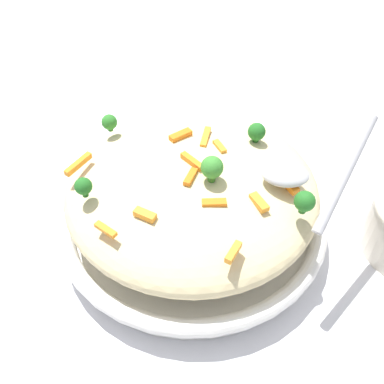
{
  "coord_description": "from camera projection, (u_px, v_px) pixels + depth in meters",
  "views": [
    {
      "loc": [
        -0.03,
        0.39,
        0.48
      ],
      "look_at": [
        0.0,
        0.0,
        0.08
      ],
      "focal_mm": 40.0,
      "sensor_mm": 36.0,
      "label": 1
    }
  ],
  "objects": [
    {
      "name": "carrot_piece_4",
      "position": [
        106.0,
        229.0,
        0.46
      ],
      "size": [
        0.03,
        0.02,
        0.01
      ],
      "primitive_type": "cube",
      "rotation": [
        0.0,
        0.0,
        5.7
      ],
      "color": "orange",
      "rests_on": "pasta_mound"
    },
    {
      "name": "broccoli_floret_1",
      "position": [
        212.0,
        168.0,
        0.49
      ],
      "size": [
        0.03,
        0.03,
        0.03
      ],
      "color": "#377928",
      "rests_on": "pasta_mound"
    },
    {
      "name": "carrot_piece_10",
      "position": [
        145.0,
        215.0,
        0.47
      ],
      "size": [
        0.03,
        0.02,
        0.01
      ],
      "primitive_type": "cube",
      "rotation": [
        0.0,
        0.0,
        5.86
      ],
      "color": "orange",
      "rests_on": "pasta_mound"
    },
    {
      "name": "carrot_piece_0",
      "position": [
        206.0,
        137.0,
        0.56
      ],
      "size": [
        0.01,
        0.04,
        0.01
      ],
      "primitive_type": "cube",
      "rotation": [
        0.0,
        0.0,
        1.44
      ],
      "color": "orange",
      "rests_on": "pasta_mound"
    },
    {
      "name": "carrot_piece_9",
      "position": [
        220.0,
        147.0,
        0.55
      ],
      "size": [
        0.02,
        0.03,
        0.01
      ],
      "primitive_type": "cube",
      "rotation": [
        0.0,
        0.0,
        5.22
      ],
      "color": "orange",
      "rests_on": "pasta_mound"
    },
    {
      "name": "carrot_piece_2",
      "position": [
        181.0,
        135.0,
        0.56
      ],
      "size": [
        0.03,
        0.03,
        0.01
      ],
      "primitive_type": "cube",
      "rotation": [
        0.0,
        0.0,
        3.83
      ],
      "color": "orange",
      "rests_on": "pasta_mound"
    },
    {
      "name": "ground_plane",
      "position": [
        192.0,
        228.0,
        0.61
      ],
      "size": [
        2.4,
        2.4,
        0.0
      ],
      "primitive_type": "plane",
      "color": "silver"
    },
    {
      "name": "carrot_piece_6",
      "position": [
        259.0,
        202.0,
        0.49
      ],
      "size": [
        0.02,
        0.03,
        0.01
      ],
      "primitive_type": "cube",
      "rotation": [
        0.0,
        0.0,
        2.12
      ],
      "color": "orange",
      "rests_on": "pasta_mound"
    },
    {
      "name": "broccoli_floret_3",
      "position": [
        257.0,
        132.0,
        0.56
      ],
      "size": [
        0.02,
        0.02,
        0.03
      ],
      "color": "#205B1C",
      "rests_on": "pasta_mound"
    },
    {
      "name": "carrot_piece_11",
      "position": [
        190.0,
        177.0,
        0.5
      ],
      "size": [
        0.02,
        0.03,
        0.01
      ],
      "primitive_type": "cube",
      "rotation": [
        0.0,
        0.0,
        1.26
      ],
      "color": "orange",
      "rests_on": "pasta_mound"
    },
    {
      "name": "carrot_piece_1",
      "position": [
        214.0,
        203.0,
        0.48
      ],
      "size": [
        0.03,
        0.01,
        0.01
      ],
      "primitive_type": "cube",
      "rotation": [
        0.0,
        0.0,
        3.25
      ],
      "color": "orange",
      "rests_on": "pasta_mound"
    },
    {
      "name": "serving_bowl",
      "position": [
        192.0,
        216.0,
        0.6
      ],
      "size": [
        0.37,
        0.37,
        0.05
      ],
      "color": "white",
      "rests_on": "ground_plane"
    },
    {
      "name": "carrot_piece_3",
      "position": [
        233.0,
        252.0,
        0.44
      ],
      "size": [
        0.02,
        0.03,
        0.01
      ],
      "primitive_type": "cube",
      "rotation": [
        0.0,
        0.0,
        1.12
      ],
      "color": "orange",
      "rests_on": "pasta_mound"
    },
    {
      "name": "broccoli_floret_4",
      "position": [
        109.0,
        122.0,
        0.57
      ],
      "size": [
        0.02,
        0.02,
        0.02
      ],
      "color": "#296820",
      "rests_on": "pasta_mound"
    },
    {
      "name": "serving_spoon",
      "position": [
        304.0,
        174.0,
        0.49
      ],
      "size": [
        0.12,
        0.12,
        0.08
      ],
      "color": "#B7B7BC",
      "rests_on": "pasta_mound"
    },
    {
      "name": "broccoli_floret_0",
      "position": [
        305.0,
        202.0,
        0.47
      ],
      "size": [
        0.02,
        0.02,
        0.03
      ],
      "color": "#205B1C",
      "rests_on": "pasta_mound"
    },
    {
      "name": "carrot_piece_7",
      "position": [
        289.0,
        185.0,
        0.5
      ],
      "size": [
        0.02,
        0.03,
        0.01
      ],
      "primitive_type": "cube",
      "rotation": [
        0.0,
        0.0,
        2.11
      ],
      "color": "orange",
      "rests_on": "pasta_mound"
    },
    {
      "name": "pasta_mound",
      "position": [
        192.0,
        188.0,
        0.55
      ],
      "size": [
        0.33,
        0.32,
        0.08
      ],
      "primitive_type": "ellipsoid",
      "color": "beige",
      "rests_on": "serving_bowl"
    },
    {
      "name": "broccoli_floret_2",
      "position": [
        83.0,
        186.0,
        0.49
      ],
      "size": [
        0.02,
        0.02,
        0.03
      ],
      "color": "#205B1C",
      "rests_on": "pasta_mound"
    },
    {
      "name": "carrot_piece_5",
      "position": [
        191.0,
        163.0,
        0.52
      ],
      "size": [
        0.03,
        0.03,
        0.01
      ],
      "primitive_type": "cube",
      "rotation": [
        0.0,
        0.0,
        2.36
      ],
      "color": "orange",
      "rests_on": "pasta_mound"
    },
    {
      "name": "carrot_piece_8",
      "position": [
        78.0,
        164.0,
        0.53
      ],
      "size": [
        0.03,
        0.04,
        0.01
      ],
      "primitive_type": "cube",
      "rotation": [
        0.0,
        0.0,
        1.08
      ],
      "color": "orange",
      "rests_on": "pasta_mound"
    }
  ]
}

